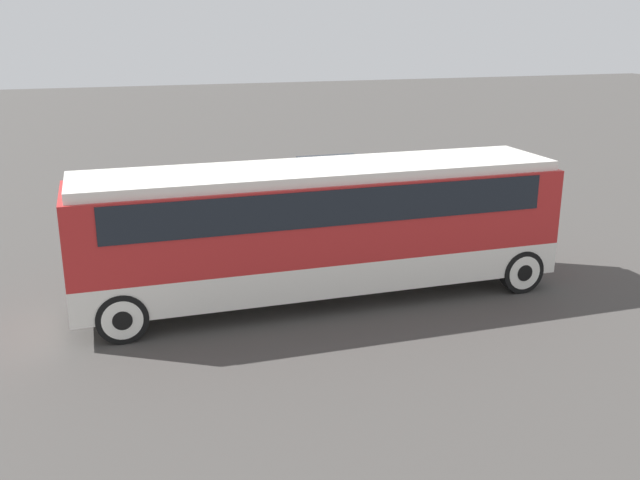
{
  "coord_description": "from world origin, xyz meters",
  "views": [
    {
      "loc": [
        -4.78,
        -15.01,
        6.28
      ],
      "look_at": [
        0.0,
        0.0,
        1.42
      ],
      "focal_mm": 40.0,
      "sensor_mm": 36.0,
      "label": 1
    }
  ],
  "objects": [
    {
      "name": "ground_plane",
      "position": [
        0.0,
        0.0,
        0.0
      ],
      "size": [
        120.0,
        120.0,
        0.0
      ],
      "primitive_type": "plane",
      "color": "#423F3D"
    },
    {
      "name": "tour_bus",
      "position": [
        0.1,
        0.0,
        1.91
      ],
      "size": [
        11.17,
        2.56,
        3.16
      ],
      "color": "silver",
      "rests_on": "ground_plane"
    },
    {
      "name": "parked_car_mid",
      "position": [
        3.53,
        5.88,
        0.74
      ],
      "size": [
        4.12,
        1.85,
        1.48
      ],
      "color": "maroon",
      "rests_on": "ground_plane"
    },
    {
      "name": "parked_car_near",
      "position": [
        3.44,
        9.0,
        0.76
      ],
      "size": [
        4.26,
        1.92,
        1.54
      ],
      "color": "#2D5638",
      "rests_on": "ground_plane"
    }
  ]
}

